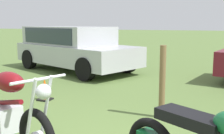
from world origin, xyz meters
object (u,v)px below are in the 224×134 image
at_px(motorcycle_maroon, 4,109).
at_px(fence_post_wooden, 162,82).
at_px(traffic_cone, 45,90).
at_px(car_silver, 72,45).

relative_size(motorcycle_maroon, fence_post_wooden, 1.69).
relative_size(traffic_cone, fence_post_wooden, 0.39).
relative_size(car_silver, fence_post_wooden, 3.96).
bearing_deg(motorcycle_maroon, fence_post_wooden, 69.39).
height_order(motorcycle_maroon, car_silver, car_silver).
bearing_deg(traffic_cone, motorcycle_maroon, -67.61).
bearing_deg(fence_post_wooden, motorcycle_maroon, -131.06).
bearing_deg(traffic_cone, car_silver, 111.35).
relative_size(motorcycle_maroon, car_silver, 0.43).
height_order(car_silver, traffic_cone, car_silver).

